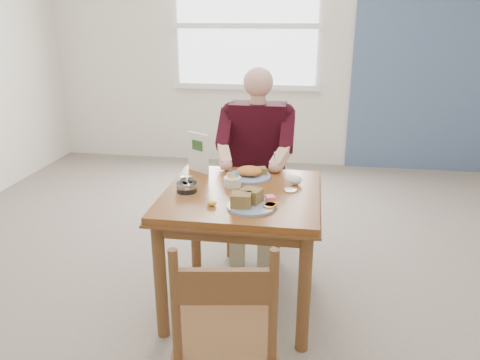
% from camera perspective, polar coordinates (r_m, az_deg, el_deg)
% --- Properties ---
extents(floor, '(6.00, 6.00, 0.00)m').
position_cam_1_polar(floor, '(3.08, 0.19, -14.57)').
color(floor, '#71655B').
rests_on(floor, ground).
extents(wall_back, '(5.50, 0.00, 5.50)m').
position_cam_1_polar(wall_back, '(5.54, 5.09, 16.14)').
color(wall_back, silver).
rests_on(wall_back, ground).
extents(accent_panel, '(1.60, 0.02, 2.80)m').
position_cam_1_polar(accent_panel, '(5.64, 22.10, 14.91)').
color(accent_panel, '#475E85').
rests_on(accent_panel, ground).
extents(lemon_wedge, '(0.06, 0.05, 0.03)m').
position_cam_1_polar(lemon_wedge, '(2.53, -3.48, -2.83)').
color(lemon_wedge, yellow).
rests_on(lemon_wedge, table).
extents(napkin, '(0.11, 0.10, 0.06)m').
position_cam_1_polar(napkin, '(2.86, 6.71, 0.02)').
color(napkin, white).
rests_on(napkin, table).
extents(metal_dish, '(0.09, 0.09, 0.01)m').
position_cam_1_polar(metal_dish, '(2.75, 6.13, -1.25)').
color(metal_dish, silver).
rests_on(metal_dish, table).
extents(window, '(1.72, 0.04, 1.42)m').
position_cam_1_polar(window, '(5.54, 0.79, 18.28)').
color(window, white).
rests_on(window, wall_back).
extents(table, '(0.92, 0.92, 0.75)m').
position_cam_1_polar(table, '(2.77, 0.21, -3.58)').
color(table, brown).
rests_on(table, ground).
extents(chair_far, '(0.42, 0.42, 0.95)m').
position_cam_1_polar(chair_far, '(3.56, 2.14, -0.95)').
color(chair_far, brown).
rests_on(chair_far, ground).
extents(chair_near, '(0.48, 0.48, 0.95)m').
position_cam_1_polar(chair_near, '(2.03, -1.71, -18.50)').
color(chair_near, brown).
rests_on(chair_near, ground).
extents(diner, '(0.53, 0.56, 1.39)m').
position_cam_1_polar(diner, '(3.37, 2.03, 3.81)').
color(diner, tan).
rests_on(diner, chair_far).
extents(near_plate, '(0.29, 0.29, 0.09)m').
position_cam_1_polar(near_plate, '(2.51, 1.18, -2.60)').
color(near_plate, white).
rests_on(near_plate, table).
extents(far_plate, '(0.35, 0.35, 0.07)m').
position_cam_1_polar(far_plate, '(2.96, 1.26, 0.83)').
color(far_plate, white).
rests_on(far_plate, table).
extents(caddy, '(0.11, 0.11, 0.08)m').
position_cam_1_polar(caddy, '(2.81, -0.92, -0.19)').
color(caddy, white).
rests_on(caddy, table).
extents(shakers, '(0.08, 0.05, 0.07)m').
position_cam_1_polar(shakers, '(2.79, -6.51, -0.27)').
color(shakers, white).
rests_on(shakers, table).
extents(creamer, '(0.13, 0.13, 0.06)m').
position_cam_1_polar(creamer, '(2.74, -6.52, -0.85)').
color(creamer, white).
rests_on(creamer, table).
extents(menu, '(0.16, 0.11, 0.26)m').
position_cam_1_polar(menu, '(3.04, -5.13, 3.36)').
color(menu, white).
rests_on(menu, table).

